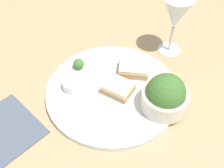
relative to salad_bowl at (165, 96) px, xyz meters
name	(u,v)px	position (x,y,z in m)	size (l,w,h in m)	color
ground_plane	(112,93)	(0.13, 0.00, -0.05)	(4.00, 4.00, 0.00)	tan
dinner_plate	(112,91)	(0.13, 0.00, -0.04)	(0.33, 0.33, 0.01)	silver
salad_bowl	(165,96)	(0.00, 0.00, 0.00)	(0.11, 0.11, 0.09)	silver
sauce_ramekin	(73,84)	(0.22, 0.03, -0.02)	(0.05, 0.05, 0.03)	white
cheese_toast_near	(133,69)	(0.10, -0.08, -0.02)	(0.09, 0.08, 0.03)	tan
cheese_toast_far	(118,88)	(0.12, 0.00, -0.02)	(0.08, 0.07, 0.03)	tan
wine_glass	(176,15)	(0.04, -0.22, 0.07)	(0.08, 0.08, 0.17)	silver
garnish	(79,64)	(0.24, -0.04, -0.02)	(0.03, 0.03, 0.03)	#477533
napkin	(6,128)	(0.31, 0.19, -0.05)	(0.19, 0.18, 0.01)	#4C5666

